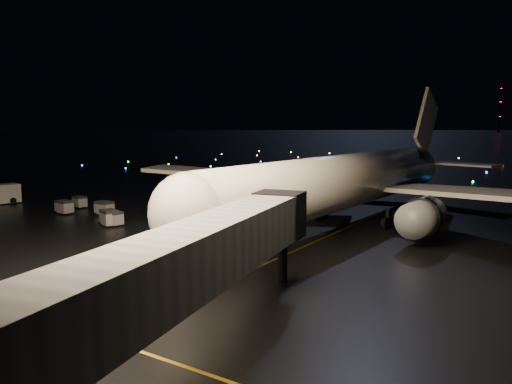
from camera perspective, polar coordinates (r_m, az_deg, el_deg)
ground at (r=328.52m, az=27.10°, el=4.93°), size 2000.00×2000.00×0.00m
lane_centre at (r=47.87m, az=6.24°, el=-5.89°), size 0.25×80.00×0.02m
airliner at (r=58.26m, az=11.79°, el=4.72°), size 62.13×59.36×16.70m
pushback_tug at (r=33.21m, az=-10.72°, el=-10.42°), size 4.33×2.59×1.96m
belt_loader at (r=43.82m, az=-6.26°, el=-5.25°), size 6.12×2.72×2.87m
crew_c at (r=59.18m, az=-16.59°, el=-2.70°), size 0.92×1.06×1.71m
safety_cone_0 at (r=52.68m, az=-2.95°, el=-4.32°), size 0.47×0.47×0.52m
safety_cone_1 at (r=58.19m, az=-0.93°, el=-3.16°), size 0.56×0.56×0.49m
safety_cone_2 at (r=56.38m, az=-0.94°, el=-3.52°), size 0.43×0.43×0.49m
safety_cone_3 at (r=74.41m, az=-5.82°, el=-0.82°), size 0.50×0.50×0.45m
radio_mast at (r=772.55m, az=26.13°, el=8.50°), size 1.80×1.80×64.00m
taxiway_lights at (r=137.10m, az=18.86°, el=2.69°), size 164.00×92.00×0.36m
baggage_cart_0 at (r=57.92m, az=-16.43°, el=-2.86°), size 2.55×2.17×1.84m
baggage_cart_1 at (r=57.95m, az=-15.93°, el=-2.93°), size 2.11×1.64×1.63m
baggage_cart_2 at (r=64.81m, az=-16.94°, el=-1.79°), size 2.13×1.50×1.79m
baggage_cart_3 at (r=71.78m, az=-19.52°, el=-1.09°), size 2.07×1.63×1.59m
baggage_cart_4 at (r=67.52m, az=-21.07°, el=-1.63°), size 2.10×1.52×1.73m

